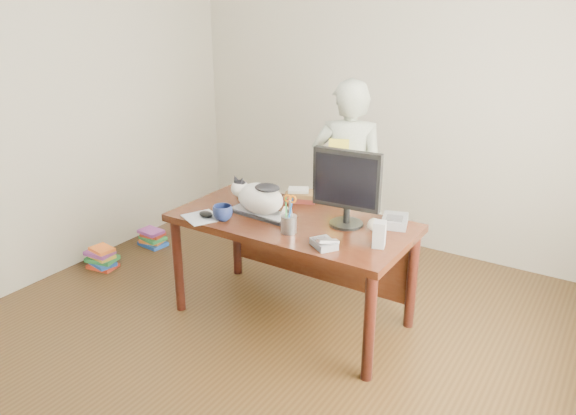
# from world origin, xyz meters

# --- Properties ---
(room) EXTENTS (4.50, 4.50, 4.50)m
(room) POSITION_xyz_m (0.00, 0.00, 1.35)
(room) COLOR black
(room) RESTS_ON ground
(desk) EXTENTS (1.60, 0.80, 0.75)m
(desk) POSITION_xyz_m (0.00, 0.68, 0.60)
(desk) COLOR black
(desk) RESTS_ON ground
(keyboard) EXTENTS (0.46, 0.20, 0.03)m
(keyboard) POSITION_xyz_m (-0.22, 0.55, 0.76)
(keyboard) COLOR black
(keyboard) RESTS_ON desk
(cat) EXTENTS (0.44, 0.23, 0.25)m
(cat) POSITION_xyz_m (-0.24, 0.55, 0.88)
(cat) COLOR silver
(cat) RESTS_ON keyboard
(monitor) EXTENTS (0.45, 0.24, 0.50)m
(monitor) POSITION_xyz_m (0.35, 0.69, 1.03)
(monitor) COLOR black
(monitor) RESTS_ON desk
(pen_cup) EXTENTS (0.11, 0.11, 0.25)m
(pen_cup) POSITION_xyz_m (0.10, 0.40, 0.82)
(pen_cup) COLOR gray
(pen_cup) RESTS_ON desk
(mousepad) EXTENTS (0.30, 0.29, 0.01)m
(mousepad) POSITION_xyz_m (-0.52, 0.30, 0.75)
(mousepad) COLOR #B0B6BC
(mousepad) RESTS_ON desk
(mouse) EXTENTS (0.12, 0.11, 0.04)m
(mouse) POSITION_xyz_m (-0.50, 0.32, 0.77)
(mouse) COLOR black
(mouse) RESTS_ON mousepad
(coffee_mug) EXTENTS (0.18, 0.18, 0.10)m
(coffee_mug) POSITION_xyz_m (-0.38, 0.34, 0.80)
(coffee_mug) COLOR #0D1536
(coffee_mug) RESTS_ON desk
(phone) EXTENTS (0.20, 0.18, 0.07)m
(phone) POSITION_xyz_m (0.39, 0.33, 0.77)
(phone) COLOR slate
(phone) RESTS_ON desk
(speaker) EXTENTS (0.09, 0.10, 0.16)m
(speaker) POSITION_xyz_m (0.66, 0.51, 0.83)
(speaker) COLOR #A6A6A8
(speaker) RESTS_ON desk
(baseball) EXTENTS (0.08, 0.08, 0.08)m
(baseball) POSITION_xyz_m (0.54, 0.72, 0.79)
(baseball) COLOR #EDE6CE
(baseball) RESTS_ON desk
(book_stack) EXTENTS (0.28, 0.25, 0.09)m
(book_stack) POSITION_xyz_m (-0.15, 0.95, 0.79)
(book_stack) COLOR #4B1814
(book_stack) RESTS_ON desk
(calculator) EXTENTS (0.21, 0.24, 0.06)m
(calculator) POSITION_xyz_m (0.61, 0.87, 0.78)
(calculator) COLOR slate
(calculator) RESTS_ON desk
(person) EXTENTS (0.68, 0.57, 1.58)m
(person) POSITION_xyz_m (-0.02, 1.44, 0.79)
(person) COLOR beige
(person) RESTS_ON ground
(held_book) EXTENTS (0.17, 0.14, 0.21)m
(held_book) POSITION_xyz_m (-0.02, 1.27, 1.05)
(held_book) COLOR gold
(held_book) RESTS_ON person
(book_pile_a) EXTENTS (0.27, 0.22, 0.18)m
(book_pile_a) POSITION_xyz_m (-1.75, 0.40, 0.09)
(book_pile_a) COLOR #AA2C18
(book_pile_a) RESTS_ON ground
(book_pile_b) EXTENTS (0.26, 0.20, 0.15)m
(book_pile_b) POSITION_xyz_m (-1.72, 0.95, 0.07)
(book_pile_b) COLOR #1B48A3
(book_pile_b) RESTS_ON ground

